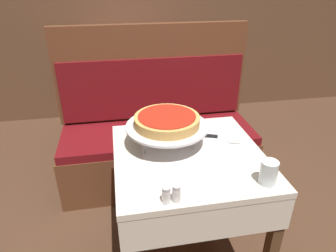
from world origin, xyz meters
The scene contains 12 objects.
dining_table_front centered at (0.00, 0.00, 0.60)m, with size 0.71×0.71×0.72m.
dining_table_rear centered at (-0.15, 1.60, 0.62)m, with size 0.75×0.75×0.73m.
booth_bench centered at (-0.03, 0.83, 0.32)m, with size 1.44×0.54×1.17m.
back_wall_panel centered at (0.00, 2.13, 1.20)m, with size 6.00×0.04×2.40m, color brown.
pizza_pan_stand centered at (-0.09, 0.10, 0.82)m, with size 0.40×0.40×0.11m.
deep_dish_pizza centered at (-0.09, 0.10, 0.86)m, with size 0.32×0.32×0.05m.
pizza_server centered at (0.18, 0.12, 0.73)m, with size 0.27×0.14×0.01m.
water_glass_near centered at (0.26, -0.27, 0.77)m, with size 0.07×0.07×0.10m.
salt_shaker centered at (-0.17, -0.31, 0.75)m, with size 0.03×0.03×0.07m.
pepper_shaker centered at (-0.13, -0.31, 0.76)m, with size 0.03×0.03×0.07m.
napkin_holder centered at (0.00, 0.31, 0.77)m, with size 0.10×0.05×0.09m.
condiment_caddy centered at (-0.14, 1.58, 0.77)m, with size 0.12×0.12×0.18m.
Camera 1 is at (-0.32, -1.17, 1.49)m, focal length 32.00 mm.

